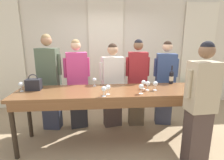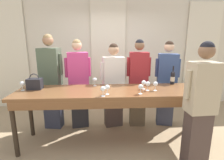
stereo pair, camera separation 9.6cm
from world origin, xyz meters
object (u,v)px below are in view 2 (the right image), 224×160
object	(u,v)px
wine_glass_center_mid	(207,85)
guest_pink_top	(79,84)
guest_olive_jacket	(51,82)
host_pouring	(200,107)
wine_glass_back_right	(148,84)
guest_striped_shirt	(138,83)
wine_glass_front_mid	(22,84)
wine_glass_back_left	(107,87)
potted_plant	(191,94)
tasting_bar	(112,95)
wine_glass_front_right	(95,80)
wine_glass_center_right	(156,84)
wine_glass_back_mid	(141,87)
guest_navy_coat	(167,83)
wine_bottle	(173,77)
handbag	(35,84)
wine_glass_center_left	(103,89)
guest_cream_sweater	(113,85)
wine_glass_front_left	(144,83)

from	to	relation	value
wine_glass_center_mid	guest_pink_top	bearing A→B (deg)	159.43
guest_olive_jacket	host_pouring	world-z (taller)	guest_olive_jacket
wine_glass_back_right	guest_striped_shirt	size ratio (longest dim) A/B	0.09
wine_glass_front_mid	wine_glass_back_left	world-z (taller)	same
wine_glass_front_mid	potted_plant	size ratio (longest dim) A/B	0.24
tasting_bar	host_pouring	size ratio (longest dim) A/B	1.79
tasting_bar	guest_olive_jacket	size ratio (longest dim) A/B	1.68
wine_glass_front_right	wine_glass_back_left	xyz separation A→B (m)	(0.21, -0.50, 0.00)
wine_glass_center_right	wine_glass_back_mid	xyz separation A→B (m)	(-0.28, -0.16, -0.00)
wine_glass_center_right	guest_olive_jacket	bearing A→B (deg)	159.52
wine_glass_back_mid	guest_navy_coat	world-z (taller)	guest_navy_coat
tasting_bar	wine_glass_back_right	size ratio (longest dim) A/B	20.69
wine_glass_back_mid	wine_glass_front_right	bearing A→B (deg)	144.67
wine_bottle	potted_plant	world-z (taller)	wine_bottle
wine_glass_center_right	wine_glass_center_mid	bearing A→B (deg)	-7.33
wine_glass_back_left	handbag	bearing A→B (deg)	163.65
wine_glass_back_left	guest_olive_jacket	xyz separation A→B (m)	(-1.07, 0.85, -0.11)
guest_olive_jacket	guest_pink_top	distance (m)	0.53
wine_bottle	wine_glass_center_right	distance (m)	0.60
guest_striped_shirt	wine_glass_center_right	bearing A→B (deg)	-78.89
tasting_bar	wine_glass_center_mid	bearing A→B (deg)	-5.82
handbag	guest_navy_coat	world-z (taller)	guest_navy_coat
wine_bottle	wine_glass_center_mid	bearing A→B (deg)	-55.66
wine_bottle	guest_navy_coat	distance (m)	0.34
wine_glass_center_left	guest_cream_sweater	world-z (taller)	guest_cream_sweater
wine_glass_front_right	wine_glass_center_left	size ratio (longest dim) A/B	1.00
guest_striped_shirt	host_pouring	size ratio (longest dim) A/B	1.01
wine_glass_front_mid	guest_striped_shirt	world-z (taller)	guest_striped_shirt
wine_glass_center_right	guest_cream_sweater	world-z (taller)	guest_cream_sweater
guest_cream_sweater	guest_striped_shirt	world-z (taller)	guest_striped_shirt
wine_glass_center_right	host_pouring	xyz separation A→B (m)	(0.42, -0.60, -0.16)
wine_glass_center_mid	wine_glass_center_left	bearing A→B (deg)	-175.25
wine_glass_center_left	wine_glass_back_left	size ratio (longest dim) A/B	1.00
guest_olive_jacket	potted_plant	xyz separation A→B (m)	(3.34, 0.94, -0.61)
tasting_bar	wine_glass_front_right	size ratio (longest dim) A/B	20.69
host_pouring	wine_glass_center_left	bearing A→B (deg)	163.92
wine_glass_back_mid	potted_plant	bearing A→B (deg)	45.48
wine_glass_back_left	wine_glass_back_right	size ratio (longest dim) A/B	1.00
tasting_bar	guest_striped_shirt	world-z (taller)	guest_striped_shirt
wine_glass_front_right	guest_striped_shirt	size ratio (longest dim) A/B	0.09
tasting_bar	wine_glass_front_right	bearing A→B (deg)	134.92
guest_navy_coat	host_pouring	xyz separation A→B (m)	(-0.03, -1.30, 0.01)
wine_bottle	wine_glass_back_right	bearing A→B (deg)	-145.53
guest_pink_top	guest_navy_coat	xyz separation A→B (m)	(1.77, 0.00, -0.02)
wine_glass_front_left	guest_striped_shirt	bearing A→B (deg)	86.81
wine_glass_center_right	guest_cream_sweater	bearing A→B (deg)	132.53
wine_glass_back_left	wine_glass_back_mid	distance (m)	0.51
wine_glass_center_mid	wine_glass_center_right	distance (m)	0.80
wine_glass_front_right	wine_glass_back_mid	size ratio (longest dim) A/B	1.00
wine_glass_front_left	host_pouring	distance (m)	0.93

